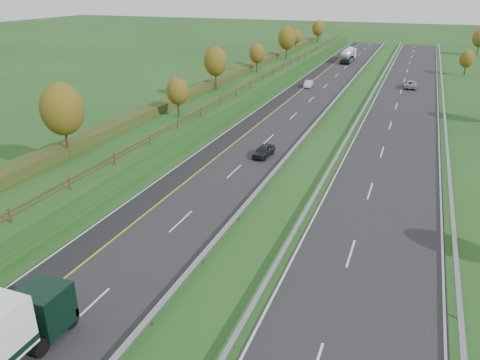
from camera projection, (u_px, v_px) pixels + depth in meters
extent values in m
plane|color=#1C4819|center=(333.00, 128.00, 64.27)|extent=(400.00, 400.00, 0.00)
cube|color=#242427|center=(287.00, 114.00, 71.21)|extent=(10.50, 200.00, 0.04)
cube|color=#242427|center=(400.00, 125.00, 65.76)|extent=(10.50, 200.00, 0.04)
cube|color=black|center=(264.00, 112.00, 72.45)|extent=(3.00, 200.00, 0.04)
cube|color=silver|center=(256.00, 111.00, 72.87)|extent=(0.15, 200.00, 0.01)
cube|color=gold|center=(273.00, 112.00, 71.94)|extent=(0.15, 200.00, 0.01)
cube|color=silver|center=(320.00, 117.00, 69.53)|extent=(0.15, 200.00, 0.01)
cube|color=silver|center=(364.00, 121.00, 67.42)|extent=(0.15, 200.00, 0.01)
cube|color=silver|center=(439.00, 128.00, 64.08)|extent=(0.15, 200.00, 0.01)
cube|color=silver|center=(89.00, 307.00, 28.60)|extent=(0.15, 4.00, 0.01)
cube|color=silver|center=(181.00, 221.00, 38.93)|extent=(0.15, 4.00, 0.01)
cube|color=silver|center=(351.00, 253.00, 34.31)|extent=(0.15, 4.00, 0.01)
cube|color=silver|center=(234.00, 171.00, 49.26)|extent=(0.15, 4.00, 0.01)
cube|color=silver|center=(370.00, 191.00, 44.64)|extent=(0.15, 4.00, 0.01)
cube|color=silver|center=(269.00, 139.00, 59.59)|extent=(0.15, 4.00, 0.01)
cube|color=silver|center=(382.00, 152.00, 54.97)|extent=(0.15, 4.00, 0.01)
cube|color=silver|center=(293.00, 116.00, 69.93)|extent=(0.15, 4.00, 0.01)
cube|color=silver|center=(390.00, 125.00, 65.30)|extent=(0.15, 4.00, 0.01)
cube|color=silver|center=(311.00, 99.00, 80.26)|extent=(0.15, 4.00, 0.01)
cube|color=silver|center=(396.00, 106.00, 75.63)|extent=(0.15, 4.00, 0.01)
cube|color=silver|center=(325.00, 86.00, 90.59)|extent=(0.15, 4.00, 0.01)
cube|color=silver|center=(401.00, 91.00, 85.96)|extent=(0.15, 4.00, 0.01)
cube|color=silver|center=(336.00, 76.00, 100.92)|extent=(0.15, 4.00, 0.01)
cube|color=silver|center=(404.00, 80.00, 96.30)|extent=(0.15, 4.00, 0.01)
cube|color=silver|center=(346.00, 67.00, 111.25)|extent=(0.15, 4.00, 0.01)
cube|color=silver|center=(407.00, 71.00, 106.63)|extent=(0.15, 4.00, 0.01)
cube|color=silver|center=(353.00, 60.00, 121.58)|extent=(0.15, 4.00, 0.01)
cube|color=silver|center=(410.00, 63.00, 116.96)|extent=(0.15, 4.00, 0.01)
cube|color=silver|center=(359.00, 54.00, 131.91)|extent=(0.15, 4.00, 0.01)
cube|color=silver|center=(412.00, 57.00, 127.29)|extent=(0.15, 4.00, 0.01)
cube|color=silver|center=(365.00, 49.00, 142.24)|extent=(0.15, 4.00, 0.01)
cube|color=silver|center=(413.00, 51.00, 137.62)|extent=(0.15, 4.00, 0.01)
cube|color=silver|center=(370.00, 45.00, 152.57)|extent=(0.15, 4.00, 0.01)
cube|color=silver|center=(415.00, 47.00, 147.95)|extent=(0.15, 4.00, 0.01)
cube|color=#1C4819|center=(209.00, 101.00, 75.12)|extent=(12.00, 200.00, 2.00)
cube|color=#2E3D19|center=(197.00, 90.00, 75.18)|extent=(2.20, 180.00, 1.10)
cube|color=#422B19|center=(235.00, 93.00, 73.04)|extent=(0.08, 184.00, 0.10)
cube|color=#422B19|center=(235.00, 91.00, 72.88)|extent=(0.08, 184.00, 0.10)
cube|color=#422B19|center=(10.00, 216.00, 34.28)|extent=(0.12, 0.12, 1.20)
cube|color=#422B19|center=(69.00, 183.00, 39.87)|extent=(0.12, 0.12, 1.20)
cube|color=#422B19|center=(114.00, 159.00, 45.47)|extent=(0.12, 0.12, 1.20)
cube|color=#422B19|center=(149.00, 140.00, 51.07)|extent=(0.12, 0.12, 1.20)
cube|color=#422B19|center=(178.00, 124.00, 56.66)|extent=(0.12, 0.12, 1.20)
cube|color=#422B19|center=(201.00, 112.00, 62.26)|extent=(0.12, 0.12, 1.20)
cube|color=#422B19|center=(220.00, 101.00, 67.85)|extent=(0.12, 0.12, 1.20)
cube|color=#422B19|center=(236.00, 92.00, 73.45)|extent=(0.12, 0.12, 1.20)
cube|color=#422B19|center=(250.00, 85.00, 79.05)|extent=(0.12, 0.12, 1.20)
cube|color=#422B19|center=(262.00, 78.00, 84.64)|extent=(0.12, 0.12, 1.20)
cube|color=#422B19|center=(273.00, 72.00, 90.24)|extent=(0.12, 0.12, 1.20)
cube|color=#422B19|center=(282.00, 67.00, 95.83)|extent=(0.12, 0.12, 1.20)
cube|color=#422B19|center=(291.00, 62.00, 101.43)|extent=(0.12, 0.12, 1.20)
cube|color=#422B19|center=(298.00, 58.00, 107.03)|extent=(0.12, 0.12, 1.20)
cube|color=#422B19|center=(305.00, 55.00, 112.62)|extent=(0.12, 0.12, 1.20)
cube|color=#422B19|center=(311.00, 51.00, 118.22)|extent=(0.12, 0.12, 1.20)
cube|color=#422B19|center=(317.00, 48.00, 123.81)|extent=(0.12, 0.12, 1.20)
cube|color=#422B19|center=(322.00, 45.00, 129.41)|extent=(0.12, 0.12, 1.20)
cube|color=#422B19|center=(326.00, 43.00, 135.01)|extent=(0.12, 0.12, 1.20)
cube|color=#422B19|center=(331.00, 41.00, 140.60)|extent=(0.12, 0.12, 1.20)
cube|color=#422B19|center=(335.00, 38.00, 146.20)|extent=(0.12, 0.12, 1.20)
cube|color=#422B19|center=(338.00, 36.00, 151.79)|extent=(0.12, 0.12, 1.20)
cube|color=gray|center=(324.00, 114.00, 69.10)|extent=(0.32, 200.00, 0.18)
cube|color=gray|center=(152.00, 321.00, 27.04)|extent=(0.10, 0.14, 0.56)
cube|color=gray|center=(204.00, 260.00, 33.07)|extent=(0.10, 0.14, 0.56)
cube|color=gray|center=(239.00, 217.00, 39.10)|extent=(0.10, 0.14, 0.56)
cube|color=gray|center=(265.00, 186.00, 45.12)|extent=(0.10, 0.14, 0.56)
cube|color=gray|center=(285.00, 162.00, 51.15)|extent=(0.10, 0.14, 0.56)
cube|color=gray|center=(301.00, 143.00, 57.17)|extent=(0.10, 0.14, 0.56)
cube|color=gray|center=(314.00, 128.00, 63.20)|extent=(0.10, 0.14, 0.56)
cube|color=gray|center=(324.00, 116.00, 69.23)|extent=(0.10, 0.14, 0.56)
cube|color=gray|center=(333.00, 105.00, 75.25)|extent=(0.10, 0.14, 0.56)
cube|color=gray|center=(340.00, 96.00, 81.28)|extent=(0.10, 0.14, 0.56)
cube|color=gray|center=(347.00, 88.00, 87.31)|extent=(0.10, 0.14, 0.56)
cube|color=gray|center=(353.00, 82.00, 93.33)|extent=(0.10, 0.14, 0.56)
cube|color=gray|center=(357.00, 76.00, 99.36)|extent=(0.10, 0.14, 0.56)
cube|color=gray|center=(362.00, 71.00, 105.39)|extent=(0.10, 0.14, 0.56)
cube|color=gray|center=(366.00, 66.00, 111.41)|extent=(0.10, 0.14, 0.56)
cube|color=gray|center=(369.00, 62.00, 117.44)|extent=(0.10, 0.14, 0.56)
cube|color=gray|center=(372.00, 58.00, 123.47)|extent=(0.10, 0.14, 0.56)
cube|color=gray|center=(375.00, 54.00, 129.49)|extent=(0.10, 0.14, 0.56)
cube|color=gray|center=(378.00, 51.00, 135.52)|extent=(0.10, 0.14, 0.56)
cube|color=gray|center=(380.00, 49.00, 141.55)|extent=(0.10, 0.14, 0.56)
cube|color=gray|center=(383.00, 46.00, 147.57)|extent=(0.10, 0.14, 0.56)
cube|color=gray|center=(385.00, 43.00, 153.60)|extent=(0.10, 0.14, 0.56)
cube|color=gray|center=(359.00, 117.00, 67.41)|extent=(0.32, 200.00, 0.18)
cube|color=gray|center=(234.00, 343.00, 25.36)|extent=(0.10, 0.14, 0.56)
cube|color=gray|center=(273.00, 274.00, 31.39)|extent=(0.10, 0.14, 0.56)
cube|color=gray|center=(299.00, 228.00, 37.41)|extent=(0.10, 0.14, 0.56)
cube|color=gray|center=(317.00, 194.00, 43.44)|extent=(0.10, 0.14, 0.56)
cube|color=gray|center=(332.00, 168.00, 49.46)|extent=(0.10, 0.14, 0.56)
cube|color=gray|center=(343.00, 148.00, 55.49)|extent=(0.10, 0.14, 0.56)
cube|color=gray|center=(352.00, 132.00, 61.52)|extent=(0.10, 0.14, 0.56)
cube|color=gray|center=(359.00, 119.00, 67.54)|extent=(0.10, 0.14, 0.56)
cube|color=gray|center=(365.00, 108.00, 73.57)|extent=(0.10, 0.14, 0.56)
cube|color=gray|center=(370.00, 99.00, 79.60)|extent=(0.10, 0.14, 0.56)
cube|color=gray|center=(375.00, 91.00, 85.62)|extent=(0.10, 0.14, 0.56)
cube|color=gray|center=(379.00, 84.00, 91.65)|extent=(0.10, 0.14, 0.56)
cube|color=gray|center=(382.00, 77.00, 97.68)|extent=(0.10, 0.14, 0.56)
cube|color=gray|center=(385.00, 72.00, 103.70)|extent=(0.10, 0.14, 0.56)
cube|color=gray|center=(388.00, 67.00, 109.73)|extent=(0.10, 0.14, 0.56)
cube|color=gray|center=(390.00, 63.00, 115.76)|extent=(0.10, 0.14, 0.56)
cube|color=gray|center=(393.00, 59.00, 121.78)|extent=(0.10, 0.14, 0.56)
cube|color=gray|center=(394.00, 55.00, 127.81)|extent=(0.10, 0.14, 0.56)
cube|color=gray|center=(396.00, 52.00, 133.83)|extent=(0.10, 0.14, 0.56)
cube|color=gray|center=(398.00, 49.00, 139.86)|extent=(0.10, 0.14, 0.56)
cube|color=gray|center=(399.00, 47.00, 145.89)|extent=(0.10, 0.14, 0.56)
cube|color=gray|center=(401.00, 44.00, 151.91)|extent=(0.10, 0.14, 0.56)
cube|color=gray|center=(445.00, 125.00, 63.61)|extent=(0.32, 200.00, 0.18)
cube|color=gray|center=(459.00, 314.00, 27.59)|extent=(0.10, 0.14, 0.56)
cube|color=gray|center=(451.00, 214.00, 39.64)|extent=(0.10, 0.14, 0.56)
cube|color=gray|center=(447.00, 160.00, 51.69)|extent=(0.10, 0.14, 0.56)
cube|color=gray|center=(445.00, 127.00, 63.75)|extent=(0.10, 0.14, 0.56)
cube|color=gray|center=(443.00, 104.00, 75.80)|extent=(0.10, 0.14, 0.56)
cube|color=gray|center=(442.00, 88.00, 87.85)|extent=(0.10, 0.14, 0.56)
cube|color=gray|center=(441.00, 75.00, 99.90)|extent=(0.10, 0.14, 0.56)
cube|color=gray|center=(440.00, 66.00, 111.96)|extent=(0.10, 0.14, 0.56)
cube|color=gray|center=(440.00, 58.00, 124.01)|extent=(0.10, 0.14, 0.56)
cube|color=gray|center=(439.00, 51.00, 136.06)|extent=(0.10, 0.14, 0.56)
cube|color=gray|center=(439.00, 46.00, 148.12)|extent=(0.10, 0.14, 0.56)
cylinder|color=#2D2116|center=(67.00, 143.00, 46.91)|extent=(0.24, 0.24, 3.15)
ellipsoid|color=#584713|center=(62.00, 109.00, 45.57)|extent=(4.20, 4.20, 5.25)
cylinder|color=#2D2116|center=(178.00, 109.00, 61.61)|extent=(0.24, 0.24, 2.16)
ellipsoid|color=#584713|center=(177.00, 91.00, 60.69)|extent=(2.88, 2.88, 3.60)
cylinder|color=#2D2116|center=(216.00, 81.00, 77.79)|extent=(0.24, 0.24, 2.88)
ellipsoid|color=#584713|center=(216.00, 61.00, 76.56)|extent=(3.84, 3.84, 4.80)
cylinder|color=#2D2116|center=(257.00, 66.00, 93.06)|extent=(0.24, 0.24, 2.34)
ellipsoid|color=#584713|center=(257.00, 53.00, 92.06)|extent=(3.12, 3.12, 3.90)
cylinder|color=#2D2116|center=(286.00, 53.00, 108.09)|extent=(0.24, 0.24, 3.06)
ellipsoid|color=#584713|center=(287.00, 38.00, 106.78)|extent=(4.08, 4.08, 5.10)
cylinder|color=#2D2116|center=(296.00, 46.00, 124.57)|extent=(0.24, 0.24, 2.25)
ellipsoid|color=#584713|center=(296.00, 36.00, 123.61)|extent=(3.00, 3.00, 3.75)
cylinder|color=#2D2116|center=(318.00, 38.00, 139.31)|extent=(0.24, 0.24, 2.70)
ellipsoid|color=#584713|center=(318.00, 28.00, 138.17)|extent=(3.60, 3.60, 4.50)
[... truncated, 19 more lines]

